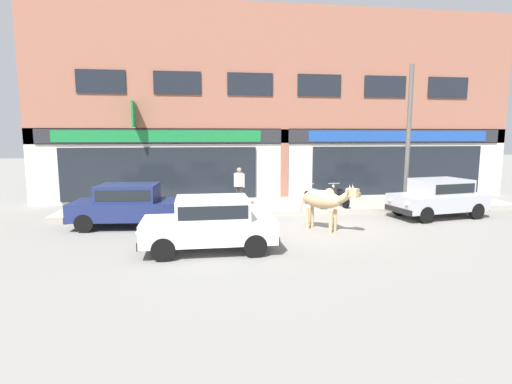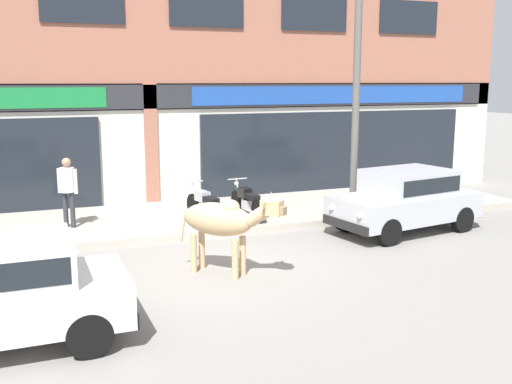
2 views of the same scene
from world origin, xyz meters
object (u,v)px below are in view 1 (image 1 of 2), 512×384
car_3 (127,203)px  car_0 (210,221)px  motorcycle_0 (314,197)px  motorcycle_1 (339,196)px  car_1 (439,196)px  cow (324,200)px  utility_pole (408,137)px  pedestrian (239,182)px

car_3 → car_0: bearing=-50.3°
motorcycle_0 → motorcycle_1: same height
car_1 → motorcycle_0: 4.72m
cow → motorcycle_0: size_ratio=0.97×
utility_pole → car_1: bearing=-65.7°
car_3 → car_1: bearing=0.0°
pedestrian → motorcycle_0: bearing=-9.6°
utility_pole → car_3: bearing=-172.8°
car_1 → car_3: same height
car_0 → car_1: 9.29m
cow → car_1: bearing=16.1°
car_1 → car_0: bearing=-159.4°
pedestrian → utility_pole: 7.07m
pedestrian → utility_pole: size_ratio=0.28×
cow → utility_pole: utility_pole is taller
utility_pole → motorcycle_1: bearing=165.0°
car_1 → pedestrian: pedestrian is taller
motorcycle_0 → pedestrian: size_ratio=1.12×
car_1 → motorcycle_1: car_1 is taller
motorcycle_0 → utility_pole: bearing=-10.6°
car_3 → pedestrian: pedestrian is taller
car_0 → car_3: bearing=129.7°
car_0 → motorcycle_0: 6.92m
car_1 → motorcycle_0: bearing=154.5°
car_0 → car_3: (-2.70, 3.25, 0.00)m
car_1 → utility_pole: size_ratio=0.67×
car_1 → car_3: bearing=-180.0°
pedestrian → cow: bearing=-59.3°
motorcycle_1 → car_1: bearing=-32.7°
cow → car_3: cow is taller
motorcycle_1 → utility_pole: 3.62m
utility_pole → pedestrian: bearing=169.9°
car_0 → utility_pole: bearing=29.7°
motorcycle_1 → motorcycle_0: bearing=-179.5°
car_3 → motorcycle_0: car_3 is taller
car_0 → pedestrian: pedestrian is taller
car_1 → motorcycle_1: 3.78m
car_1 → motorcycle_1: size_ratio=2.09×
car_3 → pedestrian: bearing=32.1°
car_0 → utility_pole: utility_pole is taller
car_0 → car_1: size_ratio=0.96×
car_1 → car_3: (-11.40, -0.01, 0.00)m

